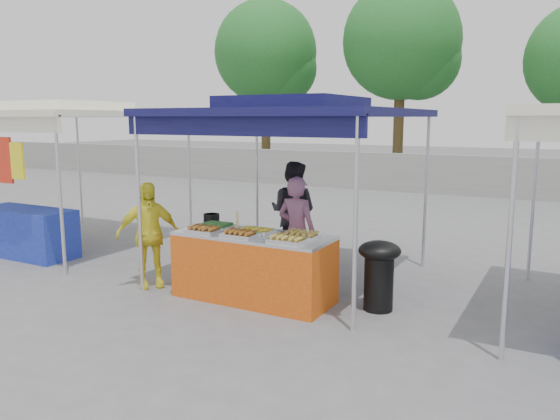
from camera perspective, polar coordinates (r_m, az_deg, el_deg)
The scene contains 22 objects.
ground_plane at distance 7.14m, azimuth -2.33°, elevation -9.05°, with size 80.00×80.00×0.00m, color slate.
back_wall at distance 17.24m, azimuth 16.79°, elevation 3.55°, with size 40.00×0.25×1.20m, color gray.
main_canopy at distance 7.62m, azimuth 1.35°, elevation 10.25°, with size 3.20×3.20×2.57m.
neighbor_stall_left at distance 10.24m, azimuth -22.87°, elevation 5.01°, with size 3.20×3.20×2.57m.
tree_0 at distance 21.85m, azimuth -1.10°, elevation 15.76°, with size 3.95×3.95×6.79m.
tree_1 at distance 19.94m, azimuth 13.02°, elevation 16.39°, with size 4.03×4.03×6.92m.
vendor_table at distance 6.93m, azimuth -2.78°, elevation -5.95°, with size 2.00×0.80×0.85m.
food_tray_fl at distance 6.95m, azimuth -7.98°, elevation -2.09°, with size 0.42×0.30×0.07m.
food_tray_fm at distance 6.65m, azimuth -4.19°, elevation -2.56°, with size 0.42×0.30×0.07m.
food_tray_fr at distance 6.34m, azimuth 0.79°, elevation -3.14°, with size 0.42×0.30×0.07m.
food_tray_bl at distance 7.20m, azimuth -6.60°, elevation -1.65°, with size 0.42×0.30×0.07m.
food_tray_bm at distance 6.87m, azimuth -2.44°, elevation -2.14°, with size 0.42×0.30×0.07m.
food_tray_br at distance 6.58m, azimuth 2.24°, elevation -2.66°, with size 0.42×0.30×0.07m.
cooking_pot at distance 7.57m, azimuth -7.17°, elevation -0.88°, with size 0.22×0.22×0.13m, color black.
skewer_cup at distance 6.78m, azimuth -4.45°, elevation -2.15°, with size 0.09×0.09×0.11m, color silver.
wok_burner at distance 6.63m, azimuth 10.32°, elevation -6.10°, with size 0.51×0.51×0.85m.
crate_left at distance 7.81m, azimuth -3.32°, elevation -6.30°, with size 0.49×0.34×0.29m, color #1628B6.
crate_right at distance 7.57m, azimuth 1.80°, elevation -6.87°, with size 0.46×0.32×0.28m, color #1628B6.
crate_stacked at distance 7.49m, azimuth 1.81°, elevation -4.86°, with size 0.45×0.32×0.27m, color #1628B6.
vendor_woman at distance 7.38m, azimuth 1.76°, elevation -2.31°, with size 0.55×0.36×1.52m, color #9A6286.
helper_man at distance 8.70m, azimuth 1.37°, elevation -0.19°, with size 0.78×0.61×1.61m, color black.
customer_person at distance 7.59m, azimuth -13.61°, elevation -2.53°, with size 0.85×0.35×1.44m, color #FCF338.
Camera 1 is at (3.48, -5.80, 2.27)m, focal length 35.00 mm.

